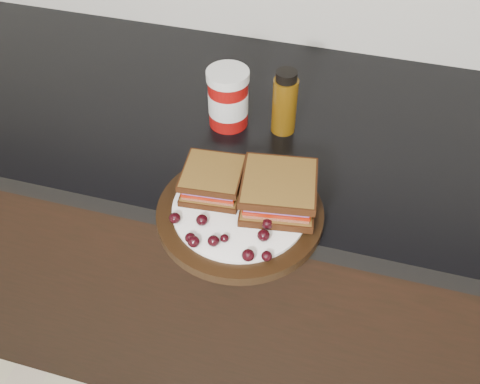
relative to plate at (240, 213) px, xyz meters
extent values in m
cube|color=black|center=(-0.06, 0.28, -0.48)|extent=(3.96, 0.58, 0.86)
cube|color=black|center=(-0.06, 0.28, -0.03)|extent=(3.98, 0.60, 0.04)
cylinder|color=black|center=(0.00, 0.00, 0.00)|extent=(0.28, 0.28, 0.02)
ellipsoid|color=black|center=(-0.09, -0.06, 0.02)|extent=(0.02, 0.02, 0.02)
ellipsoid|color=black|center=(-0.05, -0.05, 0.02)|extent=(0.02, 0.02, 0.02)
ellipsoid|color=black|center=(-0.05, -0.09, 0.02)|extent=(0.02, 0.02, 0.02)
ellipsoid|color=black|center=(-0.05, -0.10, 0.02)|extent=(0.02, 0.02, 0.02)
ellipsoid|color=black|center=(-0.02, -0.09, 0.02)|extent=(0.02, 0.02, 0.02)
ellipsoid|color=black|center=(0.00, -0.08, 0.02)|extent=(0.01, 0.01, 0.01)
ellipsoid|color=black|center=(0.04, -0.10, 0.02)|extent=(0.02, 0.02, 0.02)
ellipsoid|color=black|center=(0.07, -0.09, 0.02)|extent=(0.02, 0.02, 0.02)
ellipsoid|color=black|center=(0.05, -0.06, 0.02)|extent=(0.02, 0.02, 0.02)
ellipsoid|color=black|center=(0.05, -0.03, 0.02)|extent=(0.02, 0.02, 0.02)
ellipsoid|color=black|center=(0.08, -0.01, 0.02)|extent=(0.02, 0.02, 0.02)
ellipsoid|color=black|center=(0.08, 0.00, 0.02)|extent=(0.02, 0.02, 0.01)
ellipsoid|color=black|center=(0.07, 0.03, 0.02)|extent=(0.02, 0.02, 0.02)
ellipsoid|color=black|center=(0.07, 0.06, 0.02)|extent=(0.02, 0.02, 0.02)
ellipsoid|color=black|center=(-0.06, 0.05, 0.02)|extent=(0.02, 0.02, 0.02)
ellipsoid|color=black|center=(-0.06, 0.01, 0.02)|extent=(0.02, 0.02, 0.02)
ellipsoid|color=black|center=(-0.08, 0.01, 0.02)|extent=(0.02, 0.02, 0.02)
ellipsoid|color=black|center=(-0.07, -0.01, 0.02)|extent=(0.02, 0.02, 0.02)
ellipsoid|color=black|center=(-0.07, 0.05, 0.02)|extent=(0.02, 0.02, 0.02)
ellipsoid|color=black|center=(-0.06, 0.04, 0.02)|extent=(0.02, 0.02, 0.02)
ellipsoid|color=black|center=(-0.06, 0.00, 0.02)|extent=(0.02, 0.02, 0.02)
cylinder|color=maroon|center=(-0.09, 0.24, 0.05)|extent=(0.10, 0.10, 0.12)
cylinder|color=#533508|center=(0.02, 0.25, 0.06)|extent=(0.06, 0.06, 0.13)
camera|label=1|loc=(0.16, -0.58, 0.67)|focal=40.00mm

